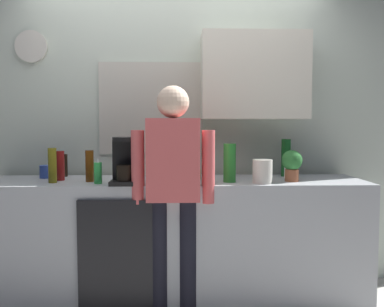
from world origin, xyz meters
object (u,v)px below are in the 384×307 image
Objects in this scene: coffee_maker at (125,163)px; bottle_dark_sauce at (64,165)px; cup_white_mug at (289,172)px; person_at_sink at (173,182)px; storage_canister at (262,171)px; potted_plant at (292,163)px; cup_blue_mug at (45,172)px; mixing_bowl at (186,174)px; bottle_clear_soda at (230,163)px; dish_soap at (98,173)px; bottle_red_vinegar at (60,166)px; bottle_olive_oil at (52,165)px; bottle_green_wine at (286,158)px; bottle_amber_beer at (90,166)px.

coffee_maker reaches higher than bottle_dark_sauce.
cup_white_mug is (1.23, 0.26, -0.10)m from coffee_maker.
coffee_maker is 3.47× the size of cup_white_mug.
person_at_sink reaches higher than coffee_maker.
storage_canister is 0.64m from person_at_sink.
potted_plant is at bearing 21.46° from storage_canister.
cup_blue_mug is 1.67m from storage_canister.
coffee_maker is at bearing -175.48° from potted_plant.
mixing_bowl is at bearing 26.80° from coffee_maker.
bottle_dark_sauce is 0.82× the size of mixing_bowl.
cup_blue_mug is (-1.41, 0.27, -0.09)m from bottle_clear_soda.
dish_soap reaches higher than storage_canister.
bottle_clear_soda is 2.95× the size of cup_white_mug.
cup_blue_mug is 1.10m from mixing_bowl.
potted_plant reaches higher than bottle_red_vinegar.
person_at_sink is (0.53, -0.12, -0.05)m from dish_soap.
bottle_clear_soda is at bearing -0.25° from bottle_olive_oil.
storage_canister is at bearing -123.93° from bottle_green_wine.
person_at_sink reaches higher than storage_canister.
bottle_clear_soda is 0.93× the size of bottle_green_wine.
person_at_sink is (0.87, -0.17, -0.10)m from bottle_olive_oil.
coffee_maker is 0.55m from bottle_red_vinegar.
bottle_dark_sauce is 0.78× the size of potted_plant.
coffee_maker is 3.30× the size of cup_blue_mug.
potted_plant is (1.48, -0.03, 0.02)m from bottle_amber_beer.
bottle_clear_soda is 1.22× the size of potted_plant.
bottle_olive_oil reaches higher than cup_blue_mug.
bottle_clear_soda is 0.36m from mixing_bowl.
dish_soap is at bearing 173.41° from coffee_maker.
bottle_green_wine reaches higher than bottle_dark_sauce.
bottle_amber_beer is at bearing 11.21° from bottle_olive_oil.
storage_canister is (0.23, -0.07, -0.05)m from bottle_clear_soda.
bottle_amber_beer is 1.05× the size of mixing_bowl.
cup_blue_mug is at bearing 117.16° from bottle_olive_oil.
bottle_clear_soda is 1.65× the size of storage_canister.
bottle_green_wine is at bearing 33.67° from bottle_clear_soda.
bottle_amber_beer is 1.00× the size of potted_plant.
coffee_maker is 1.83× the size of bottle_dark_sauce.
bottle_amber_beer is at bearing -175.05° from cup_white_mug.
person_at_sink reaches higher than bottle_clear_soda.
cup_white_mug is 0.37m from storage_canister.
mixing_bowl is 0.79m from potted_plant.
bottle_amber_beer is 1.48m from potted_plant.
bottle_clear_soda reaches higher than potted_plant.
coffee_maker is 1.50× the size of bottle_red_vinegar.
dish_soap is at bearing -170.60° from cup_white_mug.
bottle_green_wine is 1.30× the size of potted_plant.
bottle_olive_oil is (-0.53, 0.08, -0.02)m from coffee_maker.
coffee_maker is at bearing -179.84° from storage_canister.
dish_soap is (-1.40, -0.07, -0.05)m from potted_plant.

